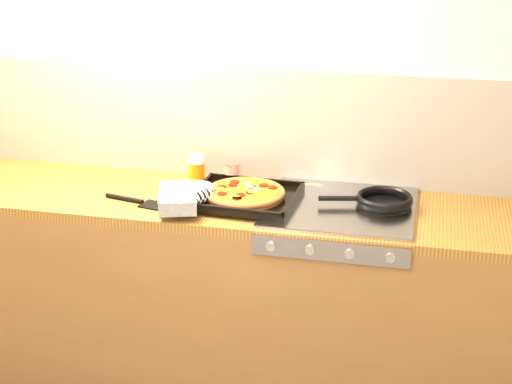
% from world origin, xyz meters
% --- Properties ---
extents(room_shell, '(3.20, 3.20, 3.20)m').
position_xyz_m(room_shell, '(0.00, 1.39, 1.15)').
color(room_shell, white).
rests_on(room_shell, ground).
extents(counter_run, '(3.20, 0.62, 0.90)m').
position_xyz_m(counter_run, '(0.00, 1.10, 0.45)').
color(counter_run, brown).
rests_on(counter_run, ground).
extents(stovetop, '(0.60, 0.56, 0.02)m').
position_xyz_m(stovetop, '(0.45, 1.10, 0.91)').
color(stovetop, '#97979C').
rests_on(stovetop, counter_run).
extents(pizza_on_tray, '(0.57, 0.48, 0.07)m').
position_xyz_m(pizza_on_tray, '(-0.01, 1.04, 0.95)').
color(pizza_on_tray, black).
rests_on(pizza_on_tray, stovetop).
extents(frying_pan, '(0.40, 0.27, 0.04)m').
position_xyz_m(frying_pan, '(0.62, 1.14, 0.94)').
color(frying_pan, black).
rests_on(frying_pan, stovetop).
extents(tomato_can, '(0.08, 0.08, 0.10)m').
position_xyz_m(tomato_can, '(-0.06, 1.28, 0.95)').
color(tomato_can, '#9B150C').
rests_on(tomato_can, counter_run).
extents(juice_glass, '(0.09, 0.09, 0.12)m').
position_xyz_m(juice_glass, '(-0.21, 1.27, 0.96)').
color(juice_glass, '#C66F0B').
rests_on(juice_glass, counter_run).
extents(wooden_spoon, '(0.30, 0.05, 0.02)m').
position_xyz_m(wooden_spoon, '(0.23, 1.31, 0.91)').
color(wooden_spoon, '#A67546').
rests_on(wooden_spoon, counter_run).
extents(black_spatula, '(0.29, 0.11, 0.02)m').
position_xyz_m(black_spatula, '(-0.39, 0.97, 0.91)').
color(black_spatula, black).
rests_on(black_spatula, counter_run).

